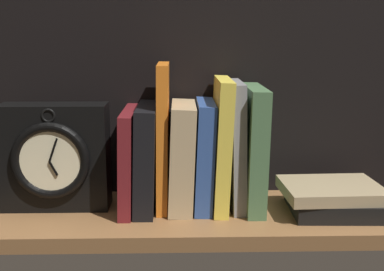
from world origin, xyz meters
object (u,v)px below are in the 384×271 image
object	(u,v)px
book_tan_shortstories	(182,156)
book_gray_chess	(236,145)
book_black_skeptic	(146,157)
book_maroon_dawkins	(129,159)
book_stack_side	(333,198)
book_orange_pandolfini	(163,137)
book_yellow_seinlanguage	(221,144)
book_green_romantic	(253,147)
framed_clock	(55,157)
book_blue_modern	(204,155)

from	to	relation	value
book_tan_shortstories	book_gray_chess	bearing A→B (deg)	0.00
book_black_skeptic	book_tan_shortstories	bearing A→B (deg)	0.00
book_maroon_dawkins	book_stack_side	distance (cm)	36.36
book_orange_pandolfini	book_yellow_seinlanguage	world-z (taller)	book_orange_pandolfini
book_yellow_seinlanguage	book_maroon_dawkins	bearing A→B (deg)	180.00
book_maroon_dawkins	book_green_romantic	world-z (taller)	book_green_romantic
framed_clock	book_gray_chess	bearing A→B (deg)	1.09
book_gray_chess	book_green_romantic	bearing A→B (deg)	0.00
book_maroon_dawkins	book_stack_side	xyz separation A→B (cm)	(35.63, -3.73, -6.23)
book_tan_shortstories	book_gray_chess	size ratio (longest dim) A/B	0.83
book_yellow_seinlanguage	book_orange_pandolfini	bearing A→B (deg)	180.00
book_orange_pandolfini	book_yellow_seinlanguage	size ratio (longest dim) A/B	1.11
book_yellow_seinlanguage	book_gray_chess	xyz separation A→B (cm)	(2.67, 0.00, -0.25)
book_maroon_dawkins	book_tan_shortstories	bearing A→B (deg)	0.00
book_yellow_seinlanguage	framed_clock	xyz separation A→B (cm)	(-29.18, -0.61, -2.10)
book_orange_pandolfini	book_gray_chess	size ratio (longest dim) A/B	1.14
book_orange_pandolfini	book_blue_modern	size ratio (longest dim) A/B	1.35
book_yellow_seinlanguage	framed_clock	size ratio (longest dim) A/B	1.23
book_maroon_dawkins	book_gray_chess	bearing A→B (deg)	0.00
book_green_romantic	book_stack_side	world-z (taller)	book_green_romantic
book_black_skeptic	book_yellow_seinlanguage	xyz separation A→B (cm)	(13.21, 0.00, 2.32)
book_orange_pandolfini	book_tan_shortstories	bearing A→B (deg)	-0.00
book_orange_pandolfini	book_stack_side	size ratio (longest dim) A/B	1.49
book_green_romantic	book_tan_shortstories	bearing A→B (deg)	180.00
book_orange_pandolfini	book_tan_shortstories	world-z (taller)	book_orange_pandolfini
book_black_skeptic	framed_clock	xyz separation A→B (cm)	(-15.97, -0.61, 0.21)
book_tan_shortstories	book_blue_modern	world-z (taller)	book_blue_modern
book_black_skeptic	book_blue_modern	bearing A→B (deg)	0.00
book_gray_chess	book_yellow_seinlanguage	bearing A→B (deg)	180.00
framed_clock	book_maroon_dawkins	bearing A→B (deg)	2.70
book_maroon_dawkins	book_orange_pandolfini	size ratio (longest dim) A/B	0.69
book_maroon_dawkins	book_green_romantic	size ratio (longest dim) A/B	0.81
book_maroon_dawkins	book_blue_modern	xyz separation A→B (cm)	(13.25, 0.00, 0.70)
book_orange_pandolfini	book_blue_modern	distance (cm)	7.92
book_orange_pandolfini	book_blue_modern	xyz separation A→B (cm)	(7.20, -0.00, -3.29)
book_tan_shortstories	book_orange_pandolfini	bearing A→B (deg)	180.00
book_black_skeptic	book_blue_modern	size ratio (longest dim) A/B	0.96
book_green_romantic	framed_clock	size ratio (longest dim) A/B	1.15
book_orange_pandolfini	framed_clock	distance (cm)	19.25
book_orange_pandolfini	book_green_romantic	distance (cm)	16.04
book_tan_shortstories	book_green_romantic	xyz separation A→B (cm)	(12.59, 0.00, 1.48)
book_yellow_seinlanguage	book_gray_chess	distance (cm)	2.68
book_black_skeptic	book_green_romantic	world-z (taller)	book_green_romantic
book_maroon_dawkins	framed_clock	xyz separation A→B (cm)	(-12.88, -0.61, 0.58)
book_blue_modern	book_yellow_seinlanguage	size ratio (longest dim) A/B	0.83
book_tan_shortstories	framed_clock	size ratio (longest dim) A/B	1.00
book_yellow_seinlanguage	book_stack_side	size ratio (longest dim) A/B	1.34
book_stack_side	book_green_romantic	bearing A→B (deg)	164.72
book_black_skeptic	book_stack_side	world-z (taller)	book_black_skeptic
book_yellow_seinlanguage	book_tan_shortstories	bearing A→B (deg)	180.00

